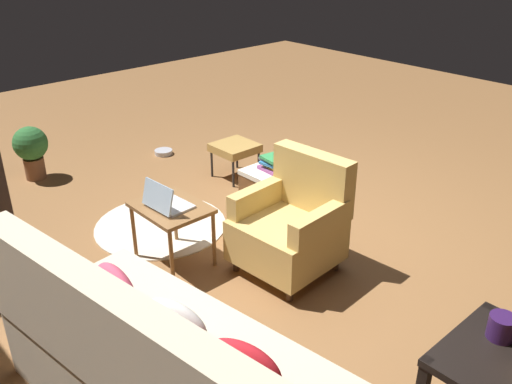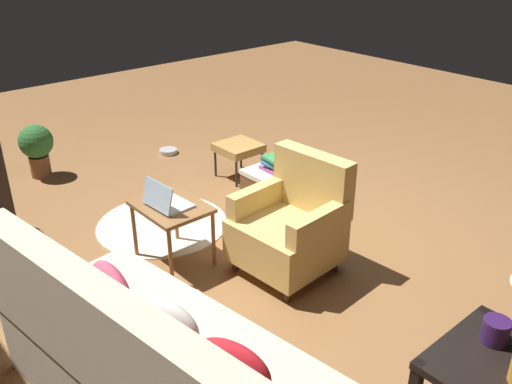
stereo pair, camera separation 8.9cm
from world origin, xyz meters
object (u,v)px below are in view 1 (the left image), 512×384
Objects in this scene: book_stack_hamper at (275,164)px; wicker_hamper at (275,196)px; laptop_desk at (171,213)px; potted_plant at (31,148)px; armchair at (292,225)px; ottoman at (235,149)px; couch at (166,371)px; laptop at (166,202)px; pet_bowl_steel at (164,152)px; yellow_mug at (279,152)px; small_vase at (501,327)px; tv_remote at (274,163)px.

wicker_hamper is at bearing -142.71° from book_stack_hamper.
potted_plant is (2.24, 0.16, -0.09)m from laptop_desk.
armchair reaches higher than laptop_desk.
ottoman is (1.54, -0.77, -0.05)m from armchair.
laptop is (1.23, -0.85, 0.20)m from couch.
ottoman is 0.73× the size of potted_plant.
laptop_desk is at bearing 148.38° from pet_bowl_steel.
yellow_mug is 0.25× the size of ottoman.
couch reaches higher than potted_plant.
book_stack_hamper is (1.18, -1.91, 0.21)m from couch.
tv_remote is at bearing -18.35° from small_vase.
couch reaches higher than armchair.
armchair is 1.81× the size of wicker_hamper.
potted_plant is at bearing 27.03° from yellow_mug.
couch is at bearing 121.74° from wicker_hamper.
armchair is at bearing 153.65° from ottoman.
couch is 1.65m from small_vase.
laptop_desk is 1.02× the size of potted_plant.
yellow_mug reaches higher than book_stack_hamper.
armchair reaches higher than potted_plant.
small_vase is 0.81× the size of tv_remote.
wicker_hamper is 4.80× the size of yellow_mug.
potted_plant is (1.35, 1.53, 0.02)m from ottoman.
couch is 5.97× the size of laptop.
laptop_desk is 1.64m from ottoman.
ottoman is (2.12, -2.26, -0.02)m from couch.
small_vase is 0.51× the size of book_stack_hamper.
laptop_desk is 1.02m from book_stack_hamper.
tv_remote is 0.29× the size of potted_plant.
pet_bowl_steel is (1.91, -1.17, -0.40)m from laptop_desk.
laptop is at bearing 87.22° from wicker_hamper.
couch is 3.55m from potted_plant.
book_stack_hamper is (0.61, -0.41, 0.18)m from armchair.
couch is 3.56× the size of laptop_desk.
laptop reaches higher than laptop_desk.
laptop is at bearing 82.23° from tv_remote.
pet_bowl_steel is at bearing -12.47° from armchair.
wicker_hamper is at bearing -152.88° from potted_plant.
couch reaches higher than wicker_hamper.
laptop is 2.32m from pet_bowl_steel.
couch is at bearing 47.37° from small_vase.
tv_remote is (2.38, -0.79, -0.12)m from small_vase.
yellow_mug is 2.10m from pet_bowl_steel.
pet_bowl_steel is at bearing -4.61° from book_stack_hamper.
book_stack_hamper is 0.12m from yellow_mug.
laptop is (-0.00, 0.04, 0.11)m from laptop_desk.
laptop_desk is at bearing 42.56° from armchair.
couch is at bearing 144.18° from laptop_desk.
laptop_desk is at bearing -35.82° from couch.
ottoman is at bearing -20.80° from book_stack_hamper.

